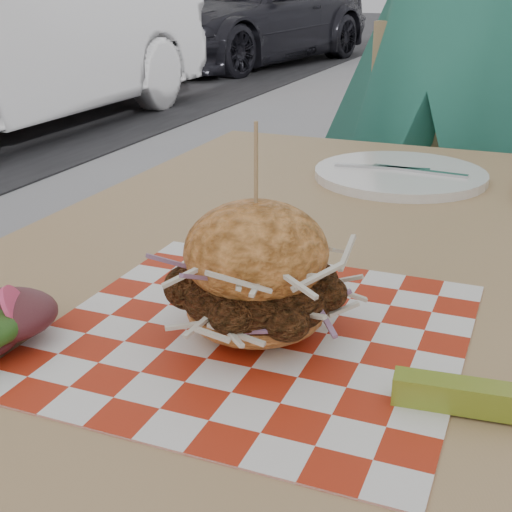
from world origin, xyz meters
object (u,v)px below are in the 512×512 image
at_px(diner, 454,20).
at_px(patio_table, 337,313).
at_px(sandwich, 256,278).
at_px(car_dark, 250,15).
at_px(patio_chair, 444,200).

distance_m(diner, patio_table, 1.09).
height_order(patio_table, sandwich, sandwich).
bearing_deg(patio_table, sandwich, -93.66).
distance_m(car_dark, patio_table, 8.73).
relative_size(diner, car_dark, 0.46).
bearing_deg(car_dark, sandwich, -55.42).
distance_m(car_dark, sandwich, 8.93).
relative_size(car_dark, sandwich, 21.90).
bearing_deg(sandwich, patio_chair, 89.05).
relative_size(patio_table, patio_chair, 1.26).
height_order(car_dark, sandwich, car_dark).
distance_m(diner, sandwich, 1.29).
bearing_deg(patio_table, patio_chair, 89.71).
xyz_separation_m(diner, patio_chair, (0.03, -0.13, -0.40)).
bearing_deg(car_dark, diner, -51.89).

